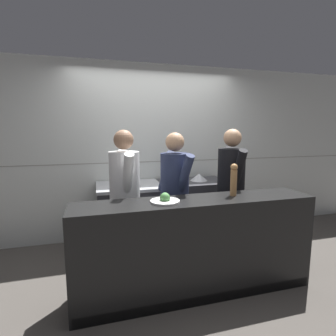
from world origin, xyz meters
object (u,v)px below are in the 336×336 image
Objects in this scene: plated_dish_main at (165,200)px; chef_head_cook at (125,195)px; oven_range at (130,216)px; mixing_bowl_steel at (199,177)px; chef_line at (231,188)px; pepper_mill at (234,179)px; stock_pot at (130,178)px; chef_sous at (175,195)px.

chef_head_cook is at bearing 118.32° from plated_dish_main.
mixing_bowl_steel is at bearing 0.83° from oven_range.
plated_dish_main is 1.17m from chef_line.
mixing_bowl_steel reaches higher than oven_range.
pepper_mill is (-0.11, -1.20, 0.20)m from mixing_bowl_steel.
chef_head_cook is (-0.13, -0.67, 0.47)m from oven_range.
plated_dish_main is at bearing -65.37° from chef_head_cook.
oven_range is at bearing 98.25° from plated_dish_main.
pepper_mill is 0.20× the size of chef_line.
pepper_mill reaches higher than oven_range.
oven_range is 3.49× the size of mixing_bowl_steel.
stock_pot is 1.27m from plated_dish_main.
stock_pot is at bearing -179.99° from mixing_bowl_steel.
chef_sous is at bearing -8.51° from chef_head_cook.
chef_line is at bearing -28.63° from oven_range.
chef_sous is at bearing -169.35° from chef_line.
plated_dish_main is (0.16, -1.26, 0.01)m from stock_pot.
chef_line is at bearing 30.41° from plated_dish_main.
stock_pot is at bearing 104.73° from chef_sous.
chef_sous is (0.26, 0.53, -0.10)m from plated_dish_main.
mixing_bowl_steel is 0.92× the size of plated_dish_main.
chef_head_cook reaches higher than stock_pot.
pepper_mill reaches higher than plated_dish_main.
chef_line reaches higher than pepper_mill.
stock_pot is 0.85× the size of plated_dish_main.
stock_pot is at bearing 97.27° from plated_dish_main.
mixing_bowl_steel is 0.16× the size of chef_sous.
chef_head_cook reaches higher than oven_range.
stock_pot is 0.84m from chef_sous.
oven_range is at bearing 106.40° from chef_sous.
mixing_bowl_steel is 0.15× the size of chef_line.
chef_line reaches higher than plated_dish_main.
mixing_bowl_steel is 0.77× the size of pepper_mill.
plated_dish_main is 0.76m from pepper_mill.
pepper_mill is at bearing -52.23° from oven_range.
chef_sous reaches higher than plated_dish_main.
plated_dish_main is (0.18, -1.24, 0.55)m from oven_range.
plated_dish_main is at bearing -130.75° from chef_sous.
chef_head_cook is (-1.16, -0.68, -0.03)m from mixing_bowl_steel.
chef_line is (1.01, 0.59, -0.07)m from plated_dish_main.
chef_head_cook is at bearing -101.02° from oven_range.
oven_range is 0.55× the size of chef_sous.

